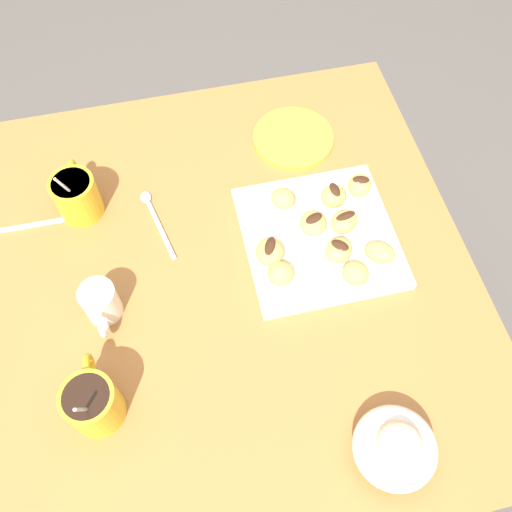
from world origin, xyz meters
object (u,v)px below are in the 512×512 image
object	(u,v)px
coffee_mug_mustard_right	(76,195)
beignet_1	(359,185)
pastry_plate_square	(319,237)
beignet_3	(344,222)
coffee_mug_mustard_left	(93,402)
ice_cream_bowl	(396,447)
beignet_2	(339,250)
saucer_lime_left	(293,138)
beignet_7	(333,196)
beignet_9	(281,274)
dining_table	(232,307)
beignet_4	(313,223)
cream_pitcher_white	(100,302)
beignet_6	(270,252)
beignet_0	(283,198)
beignet_5	(380,252)
beignet_8	(355,273)

from	to	relation	value
coffee_mug_mustard_right	beignet_1	bearing A→B (deg)	-99.24
pastry_plate_square	beignet_3	xyz separation A→B (m)	(0.01, -0.05, 0.03)
coffee_mug_mustard_left	beignet_1	bearing A→B (deg)	-59.40
ice_cream_bowl	beignet_2	distance (m)	0.34
saucer_lime_left	beignet_7	bearing A→B (deg)	-171.10
saucer_lime_left	beignet_9	world-z (taller)	beignet_9
dining_table	beignet_9	size ratio (longest dim) A/B	19.84
coffee_mug_mustard_right	beignet_4	distance (m)	0.43
beignet_4	beignet_2	bearing A→B (deg)	-156.41
cream_pitcher_white	beignet_9	xyz separation A→B (m)	(-0.01, -0.30, -0.01)
beignet_1	beignet_6	distance (m)	0.22
dining_table	beignet_1	size ratio (longest dim) A/B	18.19
beignet_2	beignet_4	distance (m)	0.07
beignet_0	beignet_5	distance (m)	0.20
cream_pitcher_white	saucer_lime_left	world-z (taller)	cream_pitcher_white
coffee_mug_mustard_right	beignet_8	distance (m)	0.52
beignet_1	beignet_3	size ratio (longest dim) A/B	0.95
dining_table	beignet_3	world-z (taller)	beignet_3
beignet_8	ice_cream_bowl	bearing A→B (deg)	173.35
dining_table	beignet_8	world-z (taller)	beignet_8
beignet_3	coffee_mug_mustard_left	bearing A→B (deg)	116.62
beignet_4	beignet_7	xyz separation A→B (m)	(0.05, -0.05, 0.00)
pastry_plate_square	beignet_0	size ratio (longest dim) A/B	5.85
saucer_lime_left	beignet_1	distance (m)	0.19
beignet_1	beignet_5	xyz separation A→B (m)	(-0.15, 0.01, 0.00)
coffee_mug_mustard_right	beignet_6	size ratio (longest dim) A/B	2.46
ice_cream_bowl	beignet_9	world-z (taller)	ice_cream_bowl
pastry_plate_square	beignet_5	xyz separation A→B (m)	(-0.07, -0.09, 0.02)
coffee_mug_mustard_right	beignet_3	size ratio (longest dim) A/B	2.49
beignet_0	beignet_3	xyz separation A→B (m)	(-0.08, -0.09, 0.00)
ice_cream_bowl	beignet_4	xyz separation A→B (m)	(0.40, 0.01, -0.01)
beignet_9	beignet_4	bearing A→B (deg)	-43.27
beignet_7	beignet_9	size ratio (longest dim) A/B	1.03
beignet_0	beignet_9	xyz separation A→B (m)	(-0.15, 0.04, 0.00)
beignet_1	beignet_8	xyz separation A→B (m)	(-0.18, 0.07, 0.00)
saucer_lime_left	beignet_2	xyz separation A→B (m)	(-0.29, -0.00, 0.03)
dining_table	saucer_lime_left	size ratio (longest dim) A/B	5.62
ice_cream_bowl	beignet_6	xyz separation A→B (m)	(0.36, 0.10, -0.01)
pastry_plate_square	beignet_7	size ratio (longest dim) A/B	5.66
beignet_2	beignet_9	bearing A→B (deg)	101.36
ice_cream_bowl	beignet_1	size ratio (longest dim) A/B	2.45
beignet_2	beignet_3	distance (m)	0.06
beignet_2	beignet_9	world-z (taller)	same
dining_table	beignet_8	distance (m)	0.28
cream_pitcher_white	beignet_9	distance (m)	0.30
beignet_7	beignet_8	bearing A→B (deg)	176.73
coffee_mug_mustard_right	beignet_7	xyz separation A→B (m)	(-0.10, -0.46, -0.01)
cream_pitcher_white	beignet_7	xyz separation A→B (m)	(0.12, -0.44, -0.00)
coffee_mug_mustard_left	beignet_6	distance (m)	0.38
beignet_0	beignet_2	xyz separation A→B (m)	(-0.13, -0.07, 0.00)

